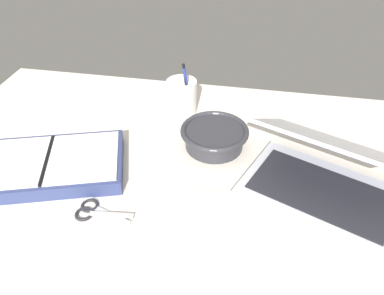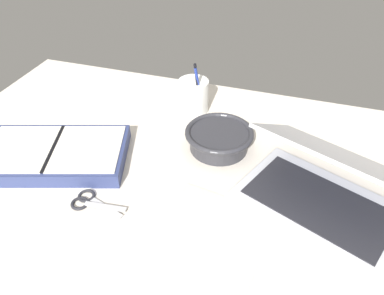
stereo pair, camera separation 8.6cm
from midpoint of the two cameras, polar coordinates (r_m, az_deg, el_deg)
desk_top at (r=85.80cm, az=1.45°, el=-7.29°), size 140.00×100.00×2.00cm
laptop at (r=85.39cm, az=22.45°, el=-6.00°), size 40.86×37.19×17.06cm
bowl at (r=95.69cm, az=6.72°, el=1.32°), size 17.52×17.52×5.53cm
pen_cup at (r=108.97cm, az=2.51°, el=7.78°), size 8.73×8.73×16.30cm
planner at (r=96.51cm, az=-17.80°, el=-1.05°), size 39.02×29.76×4.06cm
scissors at (r=84.46cm, az=-12.72°, el=-8.15°), size 12.62×6.37×0.80cm
paper_sheet_front at (r=75.19cm, az=5.12°, el=-15.12°), size 26.16×32.33×0.16cm
paper_sheet_beside_planner at (r=89.55cm, az=-20.93°, el=-7.16°), size 25.20×30.23×0.16cm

